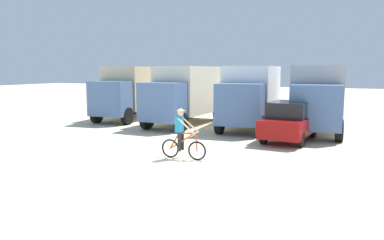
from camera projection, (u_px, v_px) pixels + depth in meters
The scene contains 7 objects.
ground_plane at pixel (137, 165), 12.78m from camera, with size 120.00×120.00×0.00m, color beige.
box_truck_tan_camper at pixel (133, 90), 24.82m from camera, with size 2.91×6.92×3.35m.
box_truck_cream_rv at pixel (187, 92), 22.20m from camera, with size 2.61×6.83×3.35m.
box_truck_avon_van at pixel (251, 93), 20.99m from camera, with size 2.89×6.91×3.35m.
box_truck_grey_hauler at pixel (317, 95), 19.53m from camera, with size 2.94×6.93×3.35m.
sedan_parked at pixel (290, 121), 17.02m from camera, with size 2.06×4.32×1.76m.
cyclist_orange_shirt at pixel (182, 135), 13.55m from camera, with size 1.73×0.52×1.82m.
Camera 1 is at (6.75, -10.65, 3.15)m, focal length 35.87 mm.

